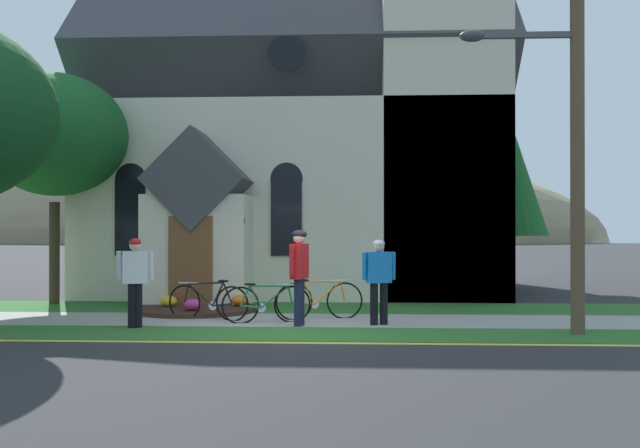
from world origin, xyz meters
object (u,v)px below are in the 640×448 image
at_px(cyclist_in_red_jersey, 299,269).
at_px(yard_deciduous_tree, 55,135).
at_px(bicycle_silver, 208,301).
at_px(bicycle_green, 319,300).
at_px(utility_pole, 571,91).
at_px(bicycle_orange, 266,303).
at_px(cyclist_in_blue_jersey, 135,275).
at_px(cyclist_in_orange_jersey, 379,276).
at_px(roadside_conifer, 498,160).
at_px(church_sign, 200,250).

xyz_separation_m(cyclist_in_red_jersey, yard_deciduous_tree, (-6.22, 3.58, 3.01)).
relative_size(bicycle_silver, bicycle_green, 0.98).
height_order(bicycle_silver, cyclist_in_red_jersey, cyclist_in_red_jersey).
bearing_deg(bicycle_green, utility_pole, -21.55).
distance_m(bicycle_orange, cyclist_in_blue_jersey, 2.52).
bearing_deg(cyclist_in_orange_jersey, bicycle_green, 145.46).
xyz_separation_m(bicycle_orange, cyclist_in_orange_jersey, (2.16, -0.21, 0.56)).
bearing_deg(roadside_conifer, bicycle_silver, -133.53).
relative_size(bicycle_silver, bicycle_orange, 1.01).
bearing_deg(cyclist_in_blue_jersey, church_sign, 80.34).
distance_m(utility_pole, yard_deciduous_tree, 11.79).
distance_m(cyclist_in_blue_jersey, yard_deciduous_tree, 5.95).
distance_m(utility_pole, roadside_conifer, 9.19).
distance_m(bicycle_silver, cyclist_in_orange_jersey, 3.46).
distance_m(church_sign, bicycle_green, 3.41).
relative_size(bicycle_silver, cyclist_in_orange_jersey, 1.06).
xyz_separation_m(bicycle_silver, roadside_conifer, (7.25, 7.63, 3.53)).
xyz_separation_m(church_sign, bicycle_silver, (0.59, -1.93, -0.97)).
bearing_deg(roadside_conifer, cyclist_in_orange_jersey, -115.28).
height_order(cyclist_in_blue_jersey, roadside_conifer, roadside_conifer).
xyz_separation_m(bicycle_green, cyclist_in_orange_jersey, (1.17, -0.80, 0.55)).
height_order(bicycle_orange, yard_deciduous_tree, yard_deciduous_tree).
bearing_deg(utility_pole, church_sign, 154.38).
xyz_separation_m(bicycle_orange, roadside_conifer, (6.04, 8.00, 3.53)).
distance_m(bicycle_green, yard_deciduous_tree, 7.92).
distance_m(bicycle_green, cyclist_in_red_jersey, 1.28).
height_order(bicycle_orange, cyclist_in_orange_jersey, cyclist_in_orange_jersey).
xyz_separation_m(bicycle_silver, bicycle_orange, (1.20, -0.38, 0.01)).
xyz_separation_m(bicycle_orange, yard_deciduous_tree, (-5.54, 3.14, 3.70)).
height_order(bicycle_orange, utility_pole, utility_pole).
distance_m(bicycle_orange, bicycle_green, 1.16).
bearing_deg(yard_deciduous_tree, cyclist_in_red_jersey, -29.92).
xyz_separation_m(bicycle_green, yard_deciduous_tree, (-6.54, 2.54, 3.69)).
relative_size(cyclist_in_orange_jersey, cyclist_in_blue_jersey, 0.98).
xyz_separation_m(bicycle_silver, cyclist_in_blue_jersey, (-1.12, -1.15, 0.59)).
bearing_deg(cyclist_in_orange_jersey, bicycle_silver, 170.09).
bearing_deg(church_sign, bicycle_orange, -52.10).
bearing_deg(bicycle_silver, yard_deciduous_tree, 147.56).
distance_m(bicycle_silver, cyclist_in_blue_jersey, 1.71).
bearing_deg(cyclist_in_red_jersey, church_sign, 131.96).
xyz_separation_m(cyclist_in_red_jersey, roadside_conifer, (5.37, 8.45, 2.83)).
xyz_separation_m(bicycle_orange, utility_pole, (5.44, -1.16, 3.83)).
bearing_deg(cyclist_in_red_jersey, utility_pole, -8.59).
height_order(bicycle_silver, bicycle_green, bicycle_green).
distance_m(bicycle_orange, yard_deciduous_tree, 7.37).
bearing_deg(bicycle_green, bicycle_silver, -174.41).
relative_size(cyclist_in_blue_jersey, utility_pole, 0.22).
distance_m(bicycle_silver, roadside_conifer, 11.10).
bearing_deg(cyclist_in_orange_jersey, cyclist_in_red_jersey, -171.11).
bearing_deg(cyclist_in_orange_jersey, roadside_conifer, 64.72).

